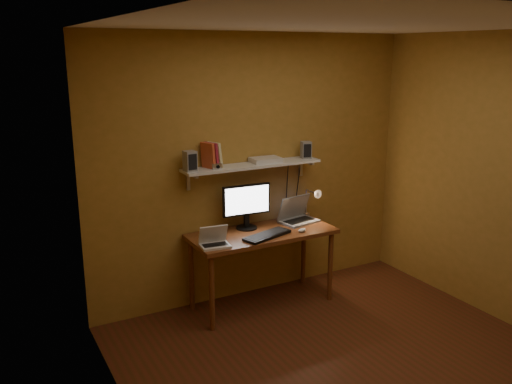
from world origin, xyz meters
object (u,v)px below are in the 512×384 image
mouse (302,230)px  laptop (297,215)px  desk (262,240)px  keyboard (267,235)px  netbook (214,240)px  shelf_camera (217,166)px  wall_shelf (252,166)px  monitor (246,204)px  desk_lamp (313,199)px  speaker_left (190,161)px  router (265,160)px  speaker_right (306,150)px

mouse → laptop: bearing=50.5°
desk → keyboard: bearing=-101.1°
netbook → shelf_camera: (0.17, 0.27, 0.60)m
keyboard → mouse: mouse is taller
desk → wall_shelf: size_ratio=1.00×
monitor → shelf_camera: shelf_camera is taller
desk_lamp → speaker_left: bearing=177.4°
desk → netbook: (-0.56, -0.14, 0.14)m
wall_shelf → monitor: size_ratio=2.89×
speaker_left → mouse: bearing=-26.2°
router → speaker_left: bearing=-178.5°
desk → speaker_left: size_ratio=7.65×
keyboard → desk_lamp: desk_lamp is taller
wall_shelf → shelf_camera: size_ratio=15.04×
laptop → shelf_camera: shelf_camera is taller
router → laptop: bearing=-15.2°
laptop → shelf_camera: size_ratio=4.37×
laptop → speaker_right: size_ratio=2.39×
monitor → keyboard: monitor is taller
laptop → netbook: (-1.03, -0.26, -0.02)m
desk → monitor: monitor is taller
wall_shelf → laptop: bearing=-9.2°
shelf_camera → desk: bearing=-18.5°
router → monitor: bearing=-169.0°
desk → wall_shelf: 0.72m
keyboard → desk_lamp: bearing=4.4°
keyboard → speaker_right: size_ratio=2.90×
monitor → desk_lamp: 0.75m
desk → netbook: bearing=-166.2°
monitor → laptop: 0.58m
mouse → speaker_left: bearing=142.9°
wall_shelf → netbook: wall_shelf is taller
keyboard → netbook: bearing=161.8°
speaker_left → shelf_camera: 0.26m
laptop → desk_lamp: bearing=-8.4°
monitor → wall_shelf: bearing=26.2°
wall_shelf → mouse: (0.34, -0.38, -0.59)m
shelf_camera → monitor: bearing=4.9°
wall_shelf → keyboard: (-0.03, -0.34, -0.60)m
mouse → speaker_left: 1.26m
mouse → desk: bearing=135.0°
netbook → router: (0.71, 0.34, 0.60)m
desk → speaker_right: 1.02m
laptop → router: 0.66m
laptop → shelf_camera: (-0.86, 0.01, 0.58)m
netbook → speaker_left: size_ratio=1.51×
monitor → speaker_right: speaker_right is taller
monitor → router: 0.47m
desk_lamp → speaker_right: (-0.05, 0.06, 0.50)m
keyboard → shelf_camera: shelf_camera is taller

